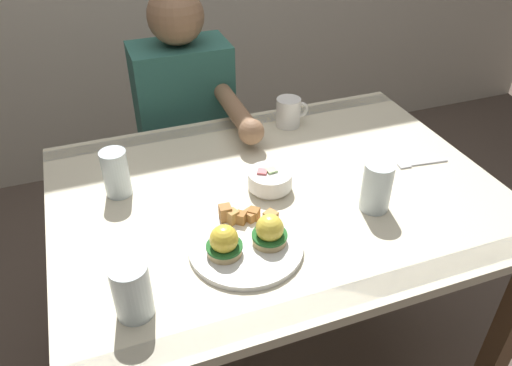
{
  "coord_description": "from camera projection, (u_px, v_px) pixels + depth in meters",
  "views": [
    {
      "loc": [
        -0.43,
        -1.01,
        1.54
      ],
      "look_at": [
        -0.06,
        0.0,
        0.78
      ],
      "focal_mm": 34.91,
      "sensor_mm": 36.0,
      "label": 1
    }
  ],
  "objects": [
    {
      "name": "coffee_mug",
      "position": [
        289.0,
        111.0,
        1.63
      ],
      "size": [
        0.11,
        0.08,
        0.09
      ],
      "color": "white",
      "rests_on": "dining_table"
    },
    {
      "name": "ground_plane",
      "position": [
        272.0,
        356.0,
        1.79
      ],
      "size": [
        6.0,
        6.0,
        0.0
      ],
      "primitive_type": "plane",
      "color": "brown"
    },
    {
      "name": "eggs_benedict_plate",
      "position": [
        246.0,
        240.0,
        1.16
      ],
      "size": [
        0.27,
        0.27,
        0.09
      ],
      "color": "white",
      "rests_on": "dining_table"
    },
    {
      "name": "water_glass_near",
      "position": [
        117.0,
        176.0,
        1.32
      ],
      "size": [
        0.07,
        0.07,
        0.13
      ],
      "color": "silver",
      "rests_on": "dining_table"
    },
    {
      "name": "water_glass_far",
      "position": [
        376.0,
        190.0,
        1.26
      ],
      "size": [
        0.08,
        0.08,
        0.13
      ],
      "color": "silver",
      "rests_on": "dining_table"
    },
    {
      "name": "fork",
      "position": [
        420.0,
        164.0,
        1.46
      ],
      "size": [
        0.16,
        0.04,
        0.0
      ],
      "color": "silver",
      "rests_on": "dining_table"
    },
    {
      "name": "diner_person",
      "position": [
        188.0,
        126.0,
        1.84
      ],
      "size": [
        0.34,
        0.54,
        1.14
      ],
      "color": "#33333D",
      "rests_on": "ground_plane"
    },
    {
      "name": "fruit_bowl",
      "position": [
        270.0,
        180.0,
        1.35
      ],
      "size": [
        0.12,
        0.12,
        0.06
      ],
      "color": "white",
      "rests_on": "dining_table"
    },
    {
      "name": "water_glass_extra",
      "position": [
        133.0,
        294.0,
        0.98
      ],
      "size": [
        0.08,
        0.08,
        0.13
      ],
      "color": "silver",
      "rests_on": "dining_table"
    },
    {
      "name": "dining_table",
      "position": [
        277.0,
        220.0,
        1.42
      ],
      "size": [
        1.2,
        0.9,
        0.74
      ],
      "color": "beige",
      "rests_on": "ground_plane"
    }
  ]
}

